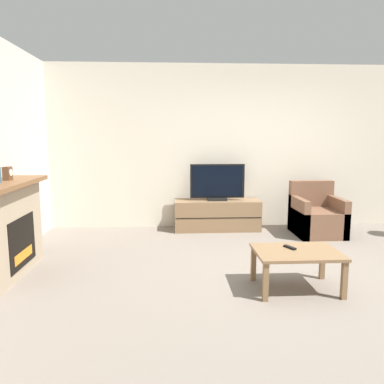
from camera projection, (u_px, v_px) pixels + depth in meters
The scene contains 9 objects.
ground_plane at pixel (305, 274), 4.18m from camera, with size 24.00×24.00×0.00m, color slate.
wall_back at pixel (259, 147), 6.32m from camera, with size 12.00×0.06×2.70m.
fireplace at pixel (4, 228), 4.09m from camera, with size 0.49×1.38×1.05m.
mantel_clock at pixel (8, 174), 4.14m from camera, with size 0.08×0.11×0.15m.
tv_stand at pixel (217, 215), 6.15m from camera, with size 1.39×0.46×0.49m.
tv at pixel (217, 183), 6.07m from camera, with size 0.88×0.18×0.59m.
armchair at pixel (316, 217), 5.86m from camera, with size 0.70×0.76×0.82m.
coffee_table at pixel (297, 256), 3.73m from camera, with size 0.83×0.60×0.40m.
remote at pixel (290, 247), 3.80m from camera, with size 0.10×0.15×0.02m.
Camera 1 is at (-1.48, -3.92, 1.53)m, focal length 35.00 mm.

